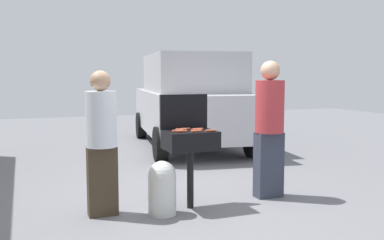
{
  "coord_description": "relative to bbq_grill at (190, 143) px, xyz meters",
  "views": [
    {
      "loc": [
        -1.79,
        -4.98,
        1.59
      ],
      "look_at": [
        0.26,
        0.31,
        1.0
      ],
      "focal_mm": 41.19,
      "sensor_mm": 36.0,
      "label": 1
    }
  ],
  "objects": [
    {
      "name": "hot_dog_4",
      "position": [
        0.06,
        -0.03,
        0.16
      ],
      "size": [
        0.13,
        0.03,
        0.03
      ],
      "primitive_type": "cylinder",
      "rotation": [
        0.0,
        1.57,
        -0.04
      ],
      "color": "#AD4228",
      "rests_on": "bbq_grill"
    },
    {
      "name": "grill_lid_open",
      "position": [
        0.0,
        0.22,
        0.35
      ],
      "size": [
        0.6,
        0.05,
        0.42
      ],
      "primitive_type": "cube",
      "color": "black",
      "rests_on": "bbq_grill"
    },
    {
      "name": "person_right",
      "position": [
        1.12,
        0.08,
        0.17
      ],
      "size": [
        0.37,
        0.37,
        1.76
      ],
      "rotation": [
        0.0,
        0.0,
        2.96
      ],
      "color": "#333847",
      "rests_on": "ground"
    },
    {
      "name": "hot_dog_6",
      "position": [
        -0.17,
        -0.04,
        0.16
      ],
      "size": [
        0.13,
        0.03,
        0.03
      ],
      "primitive_type": "cylinder",
      "rotation": [
        0.0,
        1.57,
        0.0
      ],
      "color": "#C6593D",
      "rests_on": "bbq_grill"
    },
    {
      "name": "hot_dog_0",
      "position": [
        0.1,
        0.02,
        0.16
      ],
      "size": [
        0.13,
        0.03,
        0.03
      ],
      "primitive_type": "cylinder",
      "rotation": [
        0.0,
        1.57,
        -0.01
      ],
      "color": "#B74C33",
      "rests_on": "bbq_grill"
    },
    {
      "name": "ground_plane",
      "position": [
        -0.04,
        0.19,
        -0.78
      ],
      "size": [
        24.0,
        24.0,
        0.0
      ],
      "primitive_type": "plane",
      "color": "slate"
    },
    {
      "name": "bbq_grill",
      "position": [
        0.0,
        0.0,
        0.0
      ],
      "size": [
        0.6,
        0.44,
        0.93
      ],
      "color": "black",
      "rests_on": "ground"
    },
    {
      "name": "hot_dog_7",
      "position": [
        -0.03,
        0.1,
        0.16
      ],
      "size": [
        0.13,
        0.03,
        0.03
      ],
      "primitive_type": "cylinder",
      "rotation": [
        0.0,
        1.57,
        -0.03
      ],
      "color": "#C6593D",
      "rests_on": "bbq_grill"
    },
    {
      "name": "parked_minivan",
      "position": [
        1.61,
        4.2,
        0.24
      ],
      "size": [
        2.53,
        4.62,
        2.02
      ],
      "rotation": [
        0.0,
        0.0,
        3.0
      ],
      "color": "#B7B7BC",
      "rests_on": "ground"
    },
    {
      "name": "person_left",
      "position": [
        -1.02,
        0.1,
        0.1
      ],
      "size": [
        0.34,
        0.34,
        1.63
      ],
      "rotation": [
        0.0,
        0.0,
        0.24
      ],
      "color": "#3F3323",
      "rests_on": "ground"
    },
    {
      "name": "propane_tank",
      "position": [
        -0.39,
        -0.12,
        -0.46
      ],
      "size": [
        0.32,
        0.32,
        0.62
      ],
      "color": "silver",
      "rests_on": "ground"
    },
    {
      "name": "hot_dog_5",
      "position": [
        0.19,
        -0.16,
        0.16
      ],
      "size": [
        0.13,
        0.03,
        0.03
      ],
      "primitive_type": "cylinder",
      "rotation": [
        0.0,
        1.57,
        0.07
      ],
      "color": "#B74C33",
      "rests_on": "bbq_grill"
    },
    {
      "name": "hot_dog_3",
      "position": [
        -0.09,
        0.07,
        0.16
      ],
      "size": [
        0.13,
        0.03,
        0.03
      ],
      "primitive_type": "cylinder",
      "rotation": [
        0.0,
        1.57,
        0.03
      ],
      "color": "#C6593D",
      "rests_on": "bbq_grill"
    },
    {
      "name": "hot_dog_1",
      "position": [
        0.03,
        -0.13,
        0.16
      ],
      "size": [
        0.13,
        0.04,
        0.03
      ],
      "primitive_type": "cylinder",
      "rotation": [
        0.0,
        1.57,
        0.08
      ],
      "color": "#C6593D",
      "rests_on": "bbq_grill"
    },
    {
      "name": "hot_dog_2",
      "position": [
        -0.14,
        -0.08,
        0.16
      ],
      "size": [
        0.13,
        0.03,
        0.03
      ],
      "primitive_type": "cylinder",
      "rotation": [
        0.0,
        1.57,
        -0.07
      ],
      "color": "#B74C33",
      "rests_on": "bbq_grill"
    }
  ]
}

